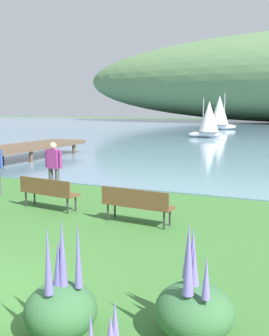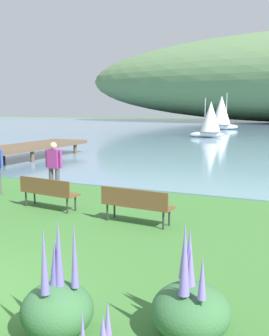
{
  "view_description": "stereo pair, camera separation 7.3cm",
  "coord_description": "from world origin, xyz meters",
  "px_view_note": "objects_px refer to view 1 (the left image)",
  "views": [
    {
      "loc": [
        4.98,
        -3.55,
        2.79
      ],
      "look_at": [
        0.2,
        7.16,
        1.0
      ],
      "focal_mm": 42.54,
      "sensor_mm": 36.0,
      "label": 1
    },
    {
      "loc": [
        5.05,
        -3.52,
        2.79
      ],
      "look_at": [
        0.2,
        7.16,
        1.0
      ],
      "focal_mm": 42.54,
      "sensor_mm": 36.0,
      "label": 2
    }
  ],
  "objects_px": {
    "person_at_shoreline": "(54,165)",
    "sailboat_toward_hillside": "(220,112)",
    "park_bench_near_camera": "(137,203)",
    "sailboat_nearest_to_shore": "(208,119)",
    "park_bench_further_along": "(48,191)"
  },
  "relations": [
    {
      "from": "person_at_shoreline",
      "to": "park_bench_further_along",
      "type": "bearing_deg",
      "value": -60.2
    },
    {
      "from": "park_bench_near_camera",
      "to": "park_bench_further_along",
      "type": "relative_size",
      "value": 0.99
    },
    {
      "from": "person_at_shoreline",
      "to": "sailboat_toward_hillside",
      "type": "distance_m",
      "value": 39.78
    },
    {
      "from": "person_at_shoreline",
      "to": "park_bench_near_camera",
      "type": "bearing_deg",
      "value": -26.09
    },
    {
      "from": "park_bench_near_camera",
      "to": "person_at_shoreline",
      "type": "xyz_separation_m",
      "value": [
        -3.66,
        1.79,
        0.46
      ]
    },
    {
      "from": "park_bench_near_camera",
      "to": "person_at_shoreline",
      "type": "height_order",
      "value": "person_at_shoreline"
    },
    {
      "from": "park_bench_near_camera",
      "to": "person_at_shoreline",
      "type": "bearing_deg",
      "value": 153.91
    },
    {
      "from": "sailboat_toward_hillside",
      "to": "person_at_shoreline",
      "type": "bearing_deg",
      "value": -85.28
    },
    {
      "from": "park_bench_near_camera",
      "to": "sailboat_nearest_to_shore",
      "type": "relative_size",
      "value": 0.51
    },
    {
      "from": "person_at_shoreline",
      "to": "sailboat_toward_hillside",
      "type": "xyz_separation_m",
      "value": [
        -3.27,
        39.63,
        1.21
      ]
    },
    {
      "from": "park_bench_near_camera",
      "to": "sailboat_nearest_to_shore",
      "type": "height_order",
      "value": "sailboat_nearest_to_shore"
    },
    {
      "from": "park_bench_near_camera",
      "to": "sailboat_toward_hillside",
      "type": "xyz_separation_m",
      "value": [
        -6.94,
        41.42,
        1.67
      ]
    },
    {
      "from": "park_bench_further_along",
      "to": "sailboat_toward_hillside",
      "type": "bearing_deg",
      "value": 95.74
    },
    {
      "from": "person_at_shoreline",
      "to": "sailboat_nearest_to_shore",
      "type": "distance_m",
      "value": 26.18
    },
    {
      "from": "park_bench_further_along",
      "to": "sailboat_toward_hillside",
      "type": "distance_m",
      "value": 41.37
    }
  ]
}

